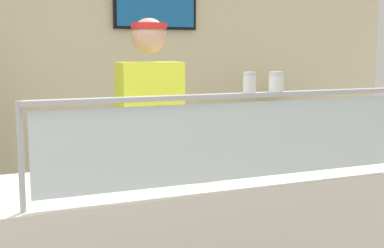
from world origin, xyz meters
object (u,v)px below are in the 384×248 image
Objects in this scene: pizza_box_stack at (287,112)px; pizza_server at (188,165)px; pizza_tray at (187,168)px; pepper_flake_shaker at (276,83)px; parmesan_shaker at (249,84)px; worker_figure at (151,143)px.

pizza_server is at bearing -134.40° from pizza_box_stack.
pizza_tray is 2.56m from pizza_box_stack.
pepper_flake_shaker is (0.28, -0.38, 0.45)m from pizza_tray.
pizza_box_stack is (1.80, 1.82, 0.02)m from pizza_tray.
parmesan_shaker is (0.14, -0.38, 0.45)m from pizza_tray.
pizza_server is 0.16× the size of worker_figure.
pizza_box_stack is (1.65, 2.20, -0.44)m from parmesan_shaker.
pizza_server is at bearing 112.56° from parmesan_shaker.
parmesan_shaker is 1.05m from worker_figure.
pizza_tray is 5.24× the size of parmesan_shaker.
parmesan_shaker is 0.05× the size of worker_figure.
pizza_box_stack reaches higher than pizza_server.
worker_figure is (0.00, 0.59, 0.02)m from pizza_server.
parmesan_shaker is at bearing -81.19° from worker_figure.
pepper_flake_shaker reaches higher than pizza_server.
pizza_server reaches higher than pizza_tray.
worker_figure is at bearing 98.81° from parmesan_shaker.
parmesan_shaker is 2.79m from pizza_box_stack.
pepper_flake_shaker is (0.29, -0.36, 0.43)m from pizza_server.
pizza_box_stack is (1.51, 2.20, -0.44)m from pepper_flake_shaker.
parmesan_shaker is 1.01× the size of pepper_flake_shaker.
worker_figure is (-0.29, 0.95, -0.41)m from pepper_flake_shaker.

